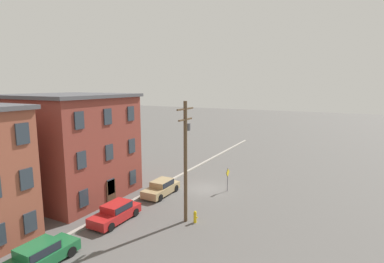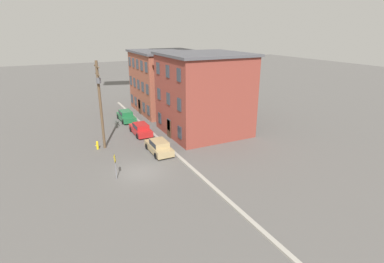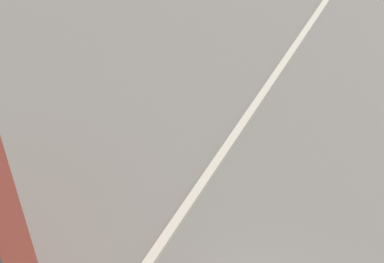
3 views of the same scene
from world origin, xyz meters
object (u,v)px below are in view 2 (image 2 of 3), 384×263
(car_green, at_px, (126,116))
(car_red, at_px, (141,129))
(fire_hydrant, at_px, (97,145))
(car_tan, at_px, (159,146))
(caution_sign, at_px, (115,162))
(utility_pole, at_px, (100,101))

(car_green, height_order, car_red, same)
(car_red, bearing_deg, fire_hydrant, -65.48)
(car_green, xyz_separation_m, car_tan, (13.25, 0.09, 0.00))
(caution_sign, bearing_deg, utility_pole, 176.27)
(caution_sign, distance_m, utility_pole, 8.75)
(car_red, bearing_deg, caution_sign, -27.68)
(car_green, height_order, car_tan, same)
(car_green, bearing_deg, car_tan, 0.38)
(car_red, bearing_deg, car_tan, -0.16)
(caution_sign, bearing_deg, car_red, 152.32)
(car_tan, distance_m, utility_pole, 7.84)
(utility_pole, bearing_deg, fire_hydrant, -84.86)
(caution_sign, height_order, utility_pole, utility_pole)
(car_tan, xyz_separation_m, fire_hydrant, (-3.92, -5.72, -0.27))
(caution_sign, distance_m, fire_hydrant, 7.90)
(car_green, xyz_separation_m, utility_pole, (9.26, -4.85, 4.60))
(car_green, distance_m, fire_hydrant, 10.91)
(car_green, distance_m, car_tan, 13.25)
(car_red, relative_size, fire_hydrant, 4.58)
(car_green, xyz_separation_m, fire_hydrant, (9.33, -5.64, -0.27))
(car_green, bearing_deg, fire_hydrant, -31.14)
(caution_sign, xyz_separation_m, fire_hydrant, (-7.81, -0.27, -1.11))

